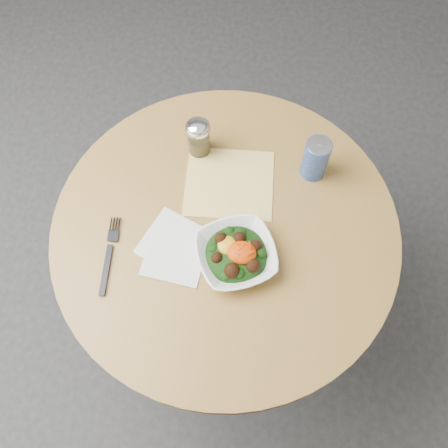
# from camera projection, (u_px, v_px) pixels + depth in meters

# --- Properties ---
(ground) EXTENTS (6.00, 6.00, 0.00)m
(ground) POSITION_uv_depth(u_px,v_px,m) (225.00, 309.00, 1.96)
(ground) COLOR #29292C
(ground) RESTS_ON ground
(table) EXTENTS (0.90, 0.90, 0.75)m
(table) POSITION_uv_depth(u_px,v_px,m) (225.00, 256.00, 1.46)
(table) COLOR black
(table) RESTS_ON ground
(cloth_napkin) EXTENTS (0.24, 0.22, 0.00)m
(cloth_napkin) POSITION_uv_depth(u_px,v_px,m) (229.00, 183.00, 1.34)
(cloth_napkin) COLOR #EFAC0C
(cloth_napkin) RESTS_ON table
(paper_napkins) EXTENTS (0.20, 0.22, 0.00)m
(paper_napkins) POSITION_uv_depth(u_px,v_px,m) (174.00, 248.00, 1.25)
(paper_napkins) COLOR white
(paper_napkins) RESTS_ON table
(salad_bowl) EXTENTS (0.25, 0.25, 0.07)m
(salad_bowl) POSITION_uv_depth(u_px,v_px,m) (236.00, 254.00, 1.22)
(salad_bowl) COLOR white
(salad_bowl) RESTS_ON table
(fork) EXTENTS (0.03, 0.21, 0.00)m
(fork) POSITION_uv_depth(u_px,v_px,m) (110.00, 252.00, 1.25)
(fork) COLOR black
(fork) RESTS_ON table
(spice_shaker) EXTENTS (0.06, 0.06, 0.12)m
(spice_shaker) POSITION_uv_depth(u_px,v_px,m) (199.00, 137.00, 1.33)
(spice_shaker) COLOR silver
(spice_shaker) RESTS_ON table
(beverage_can) EXTENTS (0.07, 0.07, 0.13)m
(beverage_can) POSITION_uv_depth(u_px,v_px,m) (316.00, 158.00, 1.30)
(beverage_can) COLOR #0D1B94
(beverage_can) RESTS_ON table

